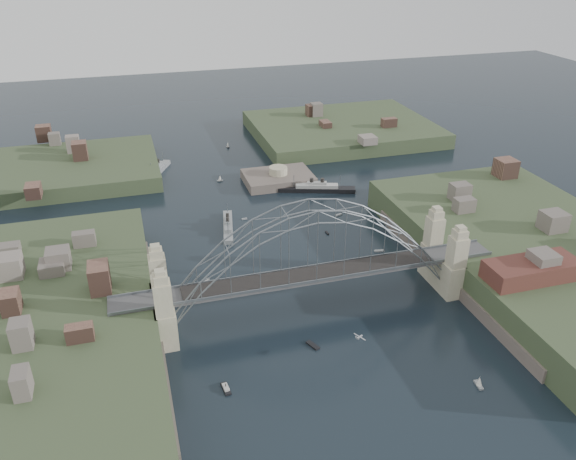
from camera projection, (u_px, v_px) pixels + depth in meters
The scene contains 24 objects.
ground at pixel (311, 307), 125.51m from camera, with size 500.00×500.00×0.00m, color black.
bridge at pixel (312, 258), 119.83m from camera, with size 84.00×13.80×24.60m.
shore_west at pixel (30, 347), 110.20m from camera, with size 50.50×90.00×12.00m.
shore_east at pixel (535, 261), 139.00m from camera, with size 50.50×90.00×12.00m.
headland_nw at pixel (67, 175), 192.33m from camera, with size 60.00×45.00×9.00m, color #37472A.
headland_ne at pixel (342, 134), 231.35m from camera, with size 70.00×55.00×9.50m, color #37472A.
fort_island at pixel (278, 183), 188.26m from camera, with size 22.00×16.00×9.40m.
wharf_shed at pixel (532, 270), 120.03m from camera, with size 20.00×8.00×4.00m, color #592D26.
finger_pier at pixel (547, 351), 111.15m from camera, with size 4.00×22.00×1.40m, color #4B4B4E.
naval_cruiser_near at pixel (228, 226), 158.12m from camera, with size 5.75×18.75×5.58m.
naval_cruiser_far at pixel (158, 170), 195.19m from camera, with size 10.15×17.55×6.16m.
ocean_liner at pixel (317, 189), 181.21m from camera, with size 24.09×10.73×5.96m.
aeroplane at pixel (359, 337), 107.22m from camera, with size 1.63×2.66×0.42m.
small_boat_a at pixel (206, 281), 134.31m from camera, with size 2.17×2.23×0.45m.
small_boat_b at pixel (327, 233), 156.06m from camera, with size 0.56×1.62×0.45m.
small_boat_c at pixel (313, 345), 113.45m from camera, with size 2.21×3.32×0.45m.
small_boat_d at pixel (338, 215), 165.99m from camera, with size 2.34×1.47×0.45m.
small_boat_e at pixel (136, 223), 161.21m from camera, with size 3.36×3.82×0.45m.
small_boat_f at pixel (244, 219), 163.68m from camera, with size 1.58×0.64×0.45m.
small_boat_g at pixel (479, 382), 103.12m from camera, with size 1.13×2.57×2.38m.
small_boat_h at pixel (220, 179), 188.61m from camera, with size 2.06×1.06×2.38m.
small_boat_i at pixel (379, 251), 147.16m from camera, with size 2.62×1.20×0.45m.
small_boat_j at pixel (226, 388), 102.55m from camera, with size 1.47×3.45×1.43m.
small_boat_k at pixel (228, 145), 218.19m from camera, with size 1.11×1.89×2.38m.
Camera 1 is at (-34.21, -97.95, 72.78)m, focal length 35.68 mm.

